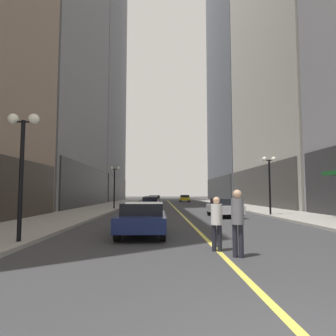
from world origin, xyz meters
The scene contains 18 objects.
ground_plane centered at (0.00, 35.00, 0.00)m, with size 200.00×200.00×0.00m, color #38383A.
sidewalk_left centered at (-8.25, 35.00, 0.07)m, with size 4.50×78.00×0.15m, color #9E9991.
sidewalk_right centered at (8.25, 35.00, 0.07)m, with size 4.50×78.00×0.15m, color #9E9991.
lane_centre_stripe centered at (0.00, 35.00, 0.00)m, with size 0.16×70.00×0.01m, color #E5D64C.
building_left_mid centered at (-17.75, 34.50, 23.59)m, with size 14.70×24.00×47.33m.
building_left_far centered at (-18.24, 60.00, 28.49)m, with size 15.67×26.00×57.11m.
building_right_far centered at (16.86, 60.00, 42.26)m, with size 12.89×26.00×84.70m.
car_navy centered at (-2.47, 9.48, 0.72)m, with size 1.88×4.55×1.32m.
car_silver centered at (2.88, 18.44, 0.72)m, with size 2.01×4.13×1.32m.
car_blue centered at (-2.74, 28.29, 0.72)m, with size 1.77×4.55×1.32m.
car_red centered at (-2.89, 35.54, 0.72)m, with size 2.01×4.50×1.32m.
car_grey centered at (-2.60, 45.98, 0.72)m, with size 1.93×4.10×1.32m.
car_yellow centered at (3.01, 54.43, 0.72)m, with size 2.00×4.21×1.32m.
pedestrian_in_grey_suit centered at (0.37, 5.08, 1.08)m, with size 0.45×0.45×1.83m.
pedestrian_in_white_shirt centered at (-0.05, 5.95, 0.94)m, with size 0.43×0.43×1.62m.
street_lamp_left_near centered at (-6.40, 7.02, 3.26)m, with size 1.06×0.36×4.43m.
street_lamp_left_far centered at (-6.40, 27.64, 3.26)m, with size 1.06×0.36×4.43m.
street_lamp_right_mid centered at (6.40, 18.90, 3.26)m, with size 1.06×0.36×4.43m.
Camera 1 is at (-1.76, -3.11, 1.75)m, focal length 32.03 mm.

